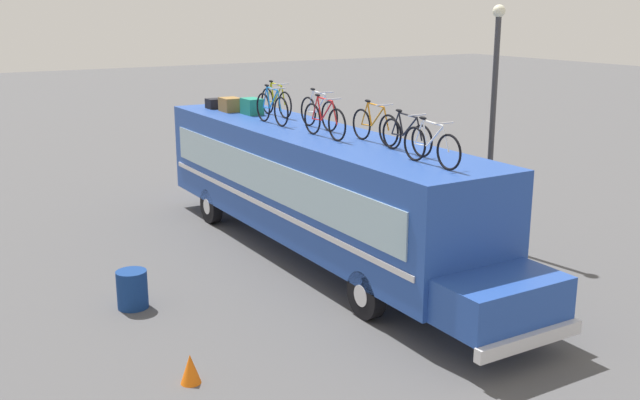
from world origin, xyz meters
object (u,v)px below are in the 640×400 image
rooftop_bicycle_4 (324,120)px  rooftop_bicycle_6 (406,135)px  bus (314,183)px  rooftop_bicycle_7 (431,146)px  rooftop_bicycle_5 (375,126)px  trash_bin (132,289)px  traffic_cone (190,369)px  street_lamp (493,109)px  luggage_bag_1 (215,103)px  rooftop_bicycle_3 (319,112)px  rooftop_bicycle_2 (272,108)px  luggage_bag_3 (252,106)px  rooftop_bicycle_1 (276,102)px  luggage_bag_2 (230,105)px

rooftop_bicycle_4 → rooftop_bicycle_6: rooftop_bicycle_4 is taller
bus → rooftop_bicycle_7: (4.45, -0.11, 1.63)m
rooftop_bicycle_5 → rooftop_bicycle_6: 1.25m
trash_bin → traffic_cone: size_ratio=1.56×
bus → rooftop_bicycle_7: rooftop_bicycle_7 is taller
rooftop_bicycle_4 → street_lamp: size_ratio=0.30×
luggage_bag_1 → rooftop_bicycle_3: rooftop_bicycle_3 is taller
rooftop_bicycle_2 → rooftop_bicycle_3: rooftop_bicycle_2 is taller
rooftop_bicycle_5 → street_lamp: (-0.46, 3.89, 0.03)m
bus → trash_bin: bus is taller
rooftop_bicycle_2 → rooftop_bicycle_3: (1.24, 0.62, -0.01)m
rooftop_bicycle_4 → rooftop_bicycle_6: (2.40, 0.48, -0.04)m
luggage_bag_1 → bus: bearing=4.0°
luggage_bag_1 → rooftop_bicycle_4: size_ratio=0.27×
rooftop_bicycle_5 → trash_bin: (-1.01, -5.20, -3.05)m
luggage_bag_1 → rooftop_bicycle_5: 7.12m
luggage_bag_3 → rooftop_bicycle_5: size_ratio=0.38×
street_lamp → rooftop_bicycle_7: bearing=-56.0°
luggage_bag_3 → rooftop_bicycle_4: rooftop_bicycle_4 is taller
traffic_cone → rooftop_bicycle_6: bearing=103.9°
bus → rooftop_bicycle_2: rooftop_bicycle_2 is taller
rooftop_bicycle_3 → trash_bin: bearing=-75.7°
luggage_bag_1 → trash_bin: 8.07m
bus → rooftop_bicycle_6: (3.24, 0.24, 1.62)m
luggage_bag_1 → street_lamp: 8.05m
luggage_bag_1 → trash_bin: (6.07, -4.51, -2.81)m
rooftop_bicycle_5 → traffic_cone: 6.72m
luggage_bag_1 → rooftop_bicycle_2: (3.51, 0.04, 0.26)m
rooftop_bicycle_1 → rooftop_bicycle_6: 6.01m
rooftop_bicycle_3 → rooftop_bicycle_5: bearing=0.5°
bus → rooftop_bicycle_4: 1.88m
bus → rooftop_bicycle_1: bearing=171.2°
luggage_bag_2 → rooftop_bicycle_2: bearing=-1.2°
street_lamp → luggage_bag_1: bearing=-145.4°
bus → rooftop_bicycle_5: 2.61m
luggage_bag_2 → rooftop_bicycle_7: (8.70, 0.14, 0.18)m
rooftop_bicycle_6 → street_lamp: street_lamp is taller
rooftop_bicycle_5 → trash_bin: 6.11m
rooftop_bicycle_7 → street_lamp: 5.23m
rooftop_bicycle_2 → street_lamp: size_ratio=0.29×
luggage_bag_2 → rooftop_bicycle_4: bearing=0.2°
rooftop_bicycle_4 → rooftop_bicycle_3: bearing=154.9°
rooftop_bicycle_1 → rooftop_bicycle_2: bearing=-31.8°
bus → trash_bin: size_ratio=17.00×
bus → rooftop_bicycle_3: (-0.33, 0.31, 1.66)m
rooftop_bicycle_6 → rooftop_bicycle_1: bearing=178.2°
rooftop_bicycle_6 → traffic_cone: size_ratio=3.26×
luggage_bag_3 → rooftop_bicycle_4: (4.24, -0.25, 0.18)m
rooftop_bicycle_4 → traffic_cone: size_ratio=3.57×
bus → rooftop_bicycle_1: (-2.77, 0.43, 1.65)m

